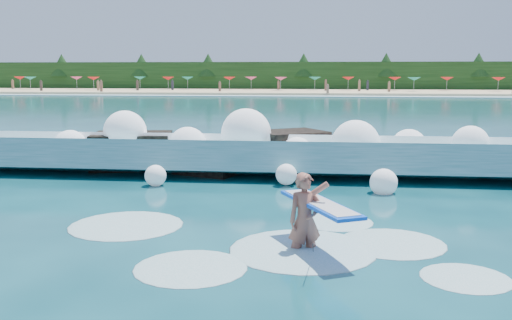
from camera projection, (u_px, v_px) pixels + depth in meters
name	position (u px, v px, depth m)	size (l,w,h in m)	color
ground	(181.00, 224.00, 13.09)	(200.00, 200.00, 0.00)	#07323D
beach	(302.00, 92.00, 89.60)	(140.00, 20.00, 0.40)	tan
wet_band	(299.00, 96.00, 78.83)	(140.00, 5.00, 0.08)	silver
treeline	(304.00, 76.00, 99.06)	(140.00, 4.00, 5.00)	black
breaking_wave	(267.00, 157.00, 19.32)	(19.55, 2.98, 1.68)	teal
rock_cluster	(204.00, 155.00, 20.30)	(8.70, 3.72, 1.60)	black
surfer_with_board	(308.00, 217.00, 11.01)	(1.66, 2.98, 1.87)	#9A5947
wave_spray	(260.00, 142.00, 19.23)	(14.69, 4.31, 2.29)	white
surf_foam	(265.00, 243.00, 11.63)	(8.92, 5.35, 0.15)	silver
beach_umbrellas	(303.00, 79.00, 91.61)	(112.97, 6.94, 0.50)	#D93F78
beachgoers	(296.00, 86.00, 88.31)	(101.86, 13.96, 1.93)	#3F332D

